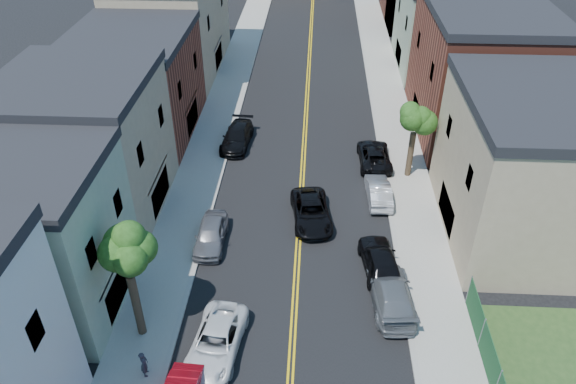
# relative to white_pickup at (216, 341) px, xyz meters

# --- Properties ---
(sidewalk_left) EXTENTS (3.20, 100.00, 0.15)m
(sidewalk_left) POSITION_rel_white_pickup_xyz_m (-4.10, 26.90, -0.64)
(sidewalk_left) COLOR gray
(sidewalk_left) RESTS_ON ground
(sidewalk_right) EXTENTS (3.20, 100.00, 0.15)m
(sidewalk_right) POSITION_rel_white_pickup_xyz_m (11.70, 26.90, -0.64)
(sidewalk_right) COLOR gray
(sidewalk_right) RESTS_ON ground
(curb_left) EXTENTS (0.30, 100.00, 0.15)m
(curb_left) POSITION_rel_white_pickup_xyz_m (-2.35, 26.90, -0.64)
(curb_left) COLOR gray
(curb_left) RESTS_ON ground
(curb_right) EXTENTS (0.30, 100.00, 0.15)m
(curb_right) POSITION_rel_white_pickup_xyz_m (9.95, 26.90, -0.64)
(curb_right) COLOR gray
(curb_right) RESTS_ON ground
(bldg_left_palegrn) EXTENTS (9.00, 8.00, 8.50)m
(bldg_left_palegrn) POSITION_rel_white_pickup_xyz_m (-10.20, 2.90, 3.54)
(bldg_left_palegrn) COLOR gray
(bldg_left_palegrn) RESTS_ON ground
(bldg_left_tan_near) EXTENTS (9.00, 10.00, 9.00)m
(bldg_left_tan_near) POSITION_rel_white_pickup_xyz_m (-10.20, 11.90, 3.79)
(bldg_left_tan_near) COLOR #998466
(bldg_left_tan_near) RESTS_ON ground
(bldg_left_brick) EXTENTS (9.00, 12.00, 8.00)m
(bldg_left_brick) POSITION_rel_white_pickup_xyz_m (-10.20, 22.90, 3.29)
(bldg_left_brick) COLOR brown
(bldg_left_brick) RESTS_ON ground
(bldg_left_tan_far) EXTENTS (9.00, 16.00, 9.50)m
(bldg_left_tan_far) POSITION_rel_white_pickup_xyz_m (-10.20, 36.90, 4.04)
(bldg_left_tan_far) COLOR #998466
(bldg_left_tan_far) RESTS_ON ground
(bldg_right_tan) EXTENTS (9.00, 12.00, 9.00)m
(bldg_right_tan) POSITION_rel_white_pickup_xyz_m (17.80, 10.90, 3.79)
(bldg_right_tan) COLOR #998466
(bldg_right_tan) RESTS_ON ground
(bldg_right_brick) EXTENTS (9.00, 14.00, 10.00)m
(bldg_right_brick) POSITION_rel_white_pickup_xyz_m (17.80, 24.90, 4.29)
(bldg_right_brick) COLOR brown
(bldg_right_brick) RESTS_ON ground
(bldg_right_palegrn) EXTENTS (9.00, 12.00, 8.50)m
(bldg_right_palegrn) POSITION_rel_white_pickup_xyz_m (17.80, 38.90, 3.54)
(bldg_right_palegrn) COLOR gray
(bldg_right_palegrn) RESTS_ON ground
(tree_left_mid) EXTENTS (5.20, 5.20, 9.29)m
(tree_left_mid) POSITION_rel_white_pickup_xyz_m (-4.08, 0.91, 5.87)
(tree_left_mid) COLOR #36271B
(tree_left_mid) RESTS_ON sidewalk_left
(tree_right_far) EXTENTS (4.40, 4.40, 8.03)m
(tree_right_far) POSITION_rel_white_pickup_xyz_m (11.72, 16.91, 5.05)
(tree_right_far) COLOR #36271B
(tree_right_far) RESTS_ON sidewalk_right
(white_pickup) EXTENTS (2.94, 5.35, 1.42)m
(white_pickup) POSITION_rel_white_pickup_xyz_m (0.00, 0.00, 0.00)
(white_pickup) COLOR silver
(white_pickup) RESTS_ON ground
(grey_car_left) EXTENTS (1.81, 4.47, 1.52)m
(grey_car_left) POSITION_rel_white_pickup_xyz_m (-1.70, 8.33, 0.05)
(grey_car_left) COLOR #5B5C63
(grey_car_left) RESTS_ON ground
(black_car_left) EXTENTS (2.53, 5.37, 1.51)m
(black_car_left) POSITION_rel_white_pickup_xyz_m (-1.70, 20.87, 0.05)
(black_car_left) COLOR black
(black_car_left) RESTS_ON ground
(grey_car_right) EXTENTS (2.62, 5.63, 1.59)m
(grey_car_right) POSITION_rel_white_pickup_xyz_m (9.12, 3.75, 0.09)
(grey_car_right) COLOR slate
(grey_car_right) RESTS_ON ground
(black_car_right) EXTENTS (2.64, 5.22, 1.70)m
(black_car_right) POSITION_rel_white_pickup_xyz_m (8.74, 6.28, 0.14)
(black_car_right) COLOR black
(black_car_right) RESTS_ON ground
(silver_car_right) EXTENTS (1.73, 4.43, 1.44)m
(silver_car_right) POSITION_rel_white_pickup_xyz_m (9.22, 13.72, 0.01)
(silver_car_right) COLOR #B2B4BA
(silver_car_right) RESTS_ON ground
(dark_car_right_far) EXTENTS (2.54, 5.20, 1.42)m
(dark_car_right_far) POSITION_rel_white_pickup_xyz_m (9.30, 18.65, 0.00)
(dark_car_right_far) COLOR black
(dark_car_right_far) RESTS_ON ground
(black_suv_lane) EXTENTS (3.12, 5.55, 1.46)m
(black_suv_lane) POSITION_rel_white_pickup_xyz_m (4.56, 11.06, 0.02)
(black_suv_lane) COLOR black
(black_suv_lane) RESTS_ON ground
(pedestrian_left) EXTENTS (0.46, 0.62, 1.52)m
(pedestrian_left) POSITION_rel_white_pickup_xyz_m (-3.19, -1.69, 0.20)
(pedestrian_left) COLOR #2B2A32
(pedestrian_left) RESTS_ON sidewalk_left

